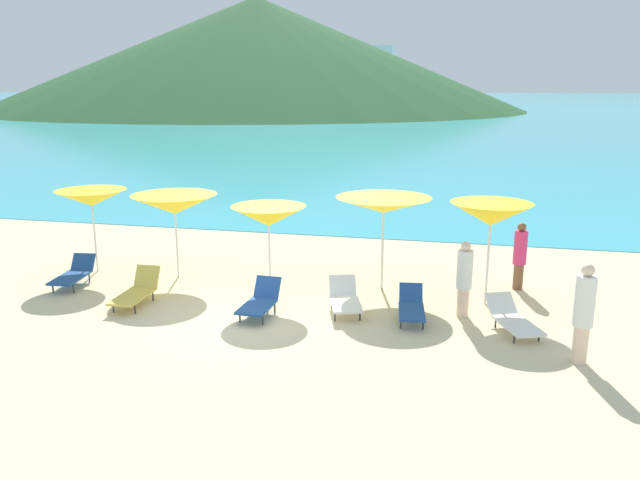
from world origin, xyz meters
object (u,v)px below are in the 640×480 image
at_px(beachgoer_1, 464,277).
at_px(cruise_ship, 329,76).
at_px(umbrella_2, 269,216).
at_px(beachgoer_2, 584,311).
at_px(lounge_chair_0, 411,306).
at_px(lounge_chair_5, 513,319).
at_px(lounge_chair_4, 260,301).
at_px(umbrella_3, 384,205).
at_px(lounge_chair_3, 137,291).
at_px(umbrella_0, 91,198).
at_px(lounge_chair_1, 74,274).
at_px(beachgoer_0, 520,254).
at_px(umbrella_4, 491,214).
at_px(lounge_chair_2, 345,299).
at_px(umbrella_1, 175,204).

relative_size(beachgoer_1, cruise_ship, 0.03).
bearing_deg(umbrella_2, beachgoer_2, -20.24).
xyz_separation_m(lounge_chair_0, lounge_chair_5, (2.03, -0.16, -0.04)).
bearing_deg(cruise_ship, lounge_chair_4, -77.70).
bearing_deg(umbrella_3, lounge_chair_3, -155.60).
bearing_deg(umbrella_3, umbrella_0, -178.12).
bearing_deg(beachgoer_2, cruise_ship, 25.15).
height_order(umbrella_2, lounge_chair_0, umbrella_2).
distance_m(lounge_chair_1, cruise_ship, 210.15).
relative_size(beachgoer_0, beachgoer_1, 1.00).
xyz_separation_m(umbrella_3, lounge_chair_4, (-2.28, -2.43, -1.73)).
relative_size(umbrella_2, lounge_chair_4, 1.55).
xyz_separation_m(umbrella_4, lounge_chair_0, (-1.54, -1.38, -1.76)).
height_order(umbrella_3, umbrella_4, umbrella_4).
bearing_deg(umbrella_4, lounge_chair_2, -157.44).
distance_m(lounge_chair_0, cruise_ship, 212.29).
xyz_separation_m(lounge_chair_0, beachgoer_1, (1.05, 0.47, 0.57)).
bearing_deg(lounge_chair_4, lounge_chair_1, 172.20).
bearing_deg(cruise_ship, umbrella_1, -78.36).
relative_size(lounge_chair_1, beachgoer_2, 0.85).
distance_m(umbrella_0, lounge_chair_1, 2.07).
bearing_deg(umbrella_1, beachgoer_1, -10.04).
bearing_deg(umbrella_4, beachgoer_0, 58.41).
relative_size(lounge_chair_2, lounge_chair_5, 0.88).
bearing_deg(cruise_ship, lounge_chair_2, -77.21).
xyz_separation_m(lounge_chair_3, lounge_chair_5, (8.13, 0.24, -0.06)).
bearing_deg(cruise_ship, umbrella_0, -78.99).
bearing_deg(lounge_chair_5, umbrella_1, 143.91).
bearing_deg(lounge_chair_3, lounge_chair_5, -0.56).
height_order(umbrella_2, beachgoer_0, umbrella_2).
height_order(lounge_chair_2, lounge_chair_5, lounge_chair_2).
distance_m(beachgoer_2, cruise_ship, 214.37).
bearing_deg(beachgoer_0, beachgoer_2, -98.78).
distance_m(umbrella_2, lounge_chair_1, 5.16).
height_order(umbrella_0, umbrella_2, umbrella_0).
distance_m(lounge_chair_1, lounge_chair_4, 5.20).
distance_m(lounge_chair_0, lounge_chair_1, 8.29).
relative_size(umbrella_4, cruise_ship, 0.04).
xyz_separation_m(umbrella_0, lounge_chair_1, (0.14, -1.24, -1.66)).
height_order(umbrella_2, lounge_chair_3, umbrella_2).
xyz_separation_m(umbrella_2, umbrella_4, (4.93, 0.44, 0.18)).
bearing_deg(umbrella_1, beachgoer_0, 6.25).
xyz_separation_m(umbrella_4, lounge_chair_5, (0.49, -1.54, -1.80)).
xyz_separation_m(umbrella_2, beachgoer_1, (4.43, -0.47, -1.01)).
distance_m(umbrella_0, beachgoer_1, 9.61).
distance_m(umbrella_3, lounge_chair_2, 2.59).
bearing_deg(lounge_chair_0, lounge_chair_3, 176.90).
height_order(umbrella_0, umbrella_3, umbrella_3).
height_order(lounge_chair_1, beachgoer_1, beachgoer_1).
distance_m(umbrella_1, umbrella_2, 2.83).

